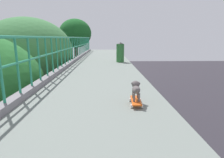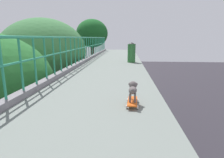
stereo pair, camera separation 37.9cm
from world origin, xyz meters
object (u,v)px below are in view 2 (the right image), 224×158
Objects in this scene: small_dog at (133,89)px; toy_skateboard at (132,102)px; city_bus at (35,85)px; litter_bin at (132,52)px.

toy_skateboard is at bearing -93.24° from small_dog.
city_bus is 30.51× the size of small_dog.
small_dog is (0.00, 0.04, 0.22)m from toy_skateboard.
small_dog is at bearing -91.20° from litter_bin.
litter_bin reaches higher than small_dog.
litter_bin reaches higher than toy_skateboard.
litter_bin is (0.12, 5.81, 0.19)m from small_dog.
toy_skateboard is at bearing -58.08° from city_bus.
city_bus is 22.14× the size of toy_skateboard.
city_bus is at bearing 133.14° from litter_bin.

